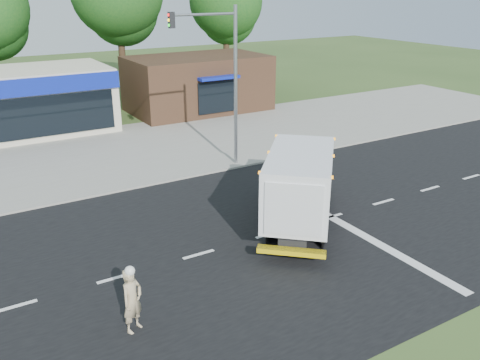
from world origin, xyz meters
The scene contains 10 objects.
ground centered at (0.00, 0.00, 0.00)m, with size 120.00×120.00×0.00m, color #385123.
road_asphalt centered at (0.00, 0.00, 0.00)m, with size 60.00×14.00×0.02m, color black.
sidewalk centered at (0.00, 8.20, 0.06)m, with size 60.00×2.40×0.12m, color gray.
parking_apron centered at (0.00, 14.00, 0.01)m, with size 60.00×9.00×0.02m, color gray.
lane_markings centered at (1.35, -1.35, 0.02)m, with size 55.20×7.00×0.01m.
ems_box_truck centered at (1.60, 0.27, 1.82)m, with size 6.38×6.78×3.16m.
emergency_worker centered at (-6.36, -2.82, 0.97)m, with size 0.82×0.73×1.99m.
brown_storefront centered at (7.00, 19.98, 2.00)m, with size 10.00×6.70×4.00m.
traffic_signal_pole centered at (2.35, 7.60, 4.92)m, with size 3.51×0.25×8.00m.
background_trees centered at (-0.85, 28.16, 7.38)m, with size 36.77×7.39×12.10m.
Camera 1 is at (-9.82, -14.20, 8.84)m, focal length 38.00 mm.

